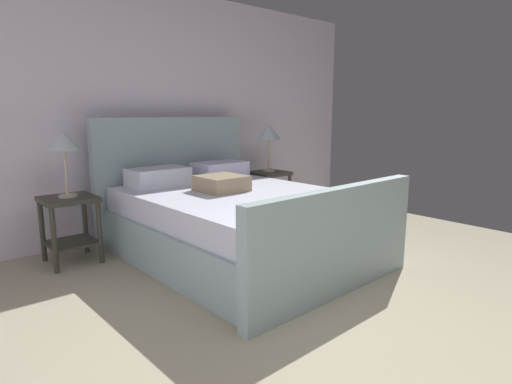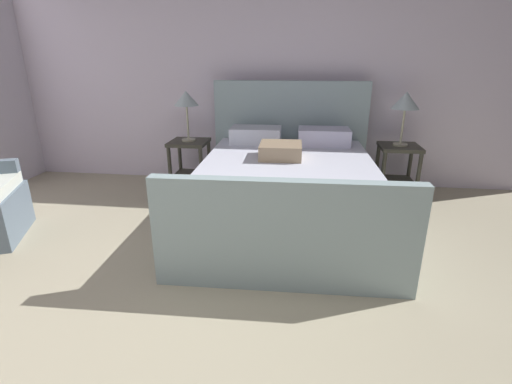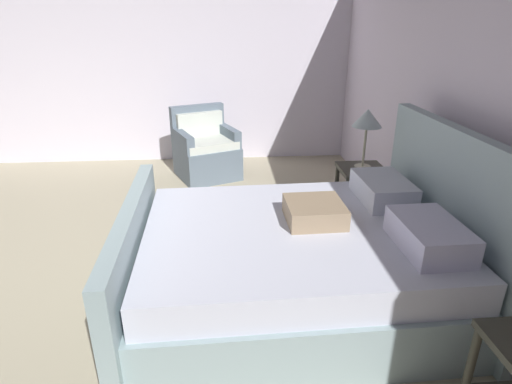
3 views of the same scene
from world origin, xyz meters
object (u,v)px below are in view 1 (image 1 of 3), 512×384
Objects in this scene: nightstand_left at (70,219)px; table_lamp_left at (63,143)px; bed at (235,219)px; nightstand_right at (269,187)px; table_lamp_right at (269,133)px.

table_lamp_left is (-0.00, 0.00, 0.67)m from nightstand_left.
nightstand_right is at bearing 35.88° from bed.
nightstand_left is at bearing -178.44° from table_lamp_right.
nightstand_right is 1.04× the size of table_lamp_left.
table_lamp_left is (-1.22, 0.82, 0.72)m from bed.
nightstand_left is 1.04× the size of table_lamp_left.
nightstand_left is (-2.44, -0.07, -0.68)m from table_lamp_right.
table_lamp_right is (0.00, 0.00, 0.68)m from nightstand_right.
table_lamp_right is 2.54m from nightstand_left.
nightstand_left is at bearing 146.12° from bed.
table_lamp_left is (-2.44, -0.07, 0.67)m from nightstand_right.
bed is 1.64m from table_lamp_left.
table_lamp_left reaches higher than nightstand_right.
bed reaches higher than nightstand_left.
nightstand_left is 0.67m from table_lamp_left.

